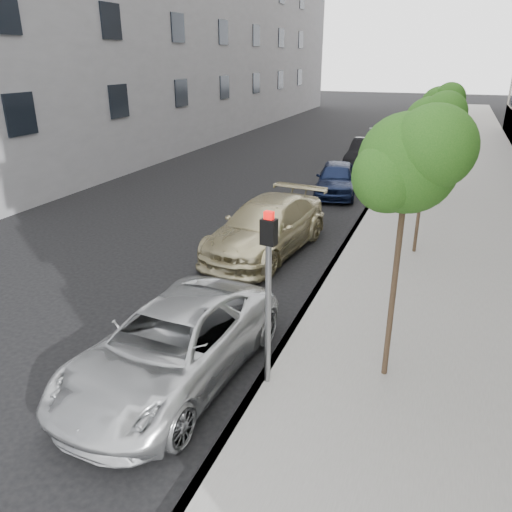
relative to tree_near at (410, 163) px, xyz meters
The scene contains 12 objects.
ground 5.32m from the tree_near, 155.05° to the right, with size 160.00×160.00×0.00m, color black.
sidewalk 22.86m from the tree_near, 87.27° to the left, with size 6.40×72.00×0.14m, color gray.
curb 22.92m from the tree_near, 95.21° to the left, with size 0.15×72.00×0.14m, color #9E9B93.
tree_near is the anchor object (origin of this frame).
tree_mid 6.50m from the tree_near, 90.00° to the left, with size 1.72×1.52×4.52m.
tree_far 13.00m from the tree_near, 90.00° to the left, with size 1.74×1.54×4.45m.
signal_pole 2.86m from the tree_near, 153.13° to the right, with size 0.26×0.21×3.11m.
minivan 5.04m from the tree_near, 159.66° to the right, with size 2.31×5.00×1.39m, color #BBBEC0.
suv 7.47m from the tree_near, 128.55° to the left, with size 2.16×5.32×1.54m, color #C5BA8C.
sedan_blue 13.52m from the tree_near, 106.45° to the left, with size 1.62×4.02×1.37m, color #101936.
sedan_black 18.77m from the tree_near, 100.38° to the left, with size 1.61×4.61×1.52m, color black.
sedan_rear 23.73m from the tree_near, 98.14° to the left, with size 1.76×4.32×1.25m, color gray.
Camera 1 is at (3.75, -6.42, 5.48)m, focal length 35.00 mm.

